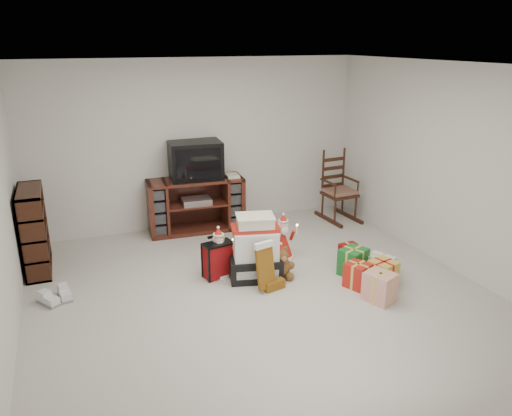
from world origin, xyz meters
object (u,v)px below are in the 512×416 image
(red_suitcase, at_px, (218,260))
(teddy_bear, at_px, (280,264))
(santa_figurine, at_px, (283,241))
(rocking_chair, at_px, (338,195))
(gift_pile, at_px, (255,251))
(gift_cluster, at_px, (367,270))
(sneaker_pair, at_px, (57,297))
(mrs_claus_figurine, at_px, (219,257))
(bookshelf, at_px, (34,232))
(tv_stand, at_px, (196,205))
(crt_television, at_px, (195,160))

(red_suitcase, xyz_separation_m, teddy_bear, (0.69, -0.29, -0.05))
(red_suitcase, xyz_separation_m, santa_figurine, (0.96, 0.23, 0.01))
(rocking_chair, distance_m, santa_figurine, 1.81)
(gift_pile, relative_size, gift_cluster, 0.70)
(teddy_bear, distance_m, gift_cluster, 1.04)
(teddy_bear, distance_m, sneaker_pair, 2.55)
(santa_figurine, distance_m, mrs_claus_figurine, 0.95)
(sneaker_pair, bearing_deg, mrs_claus_figurine, -24.61)
(bookshelf, height_order, gift_pile, bookshelf)
(tv_stand, relative_size, rocking_chair, 1.24)
(santa_figurine, bearing_deg, red_suitcase, -166.44)
(red_suitcase, bearing_deg, gift_cluster, -35.53)
(santa_figurine, bearing_deg, crt_television, 118.38)
(teddy_bear, bearing_deg, red_suitcase, 157.21)
(gift_cluster, height_order, crt_television, crt_television)
(santa_figurine, relative_size, crt_television, 0.77)
(bookshelf, relative_size, sneaker_pair, 2.66)
(gift_cluster, bearing_deg, santa_figurine, 124.38)
(red_suitcase, bearing_deg, rocking_chair, 17.65)
(bookshelf, xyz_separation_m, santa_figurine, (2.99, -0.79, -0.27))
(santa_figurine, bearing_deg, sneaker_pair, -176.94)
(rocking_chair, xyz_separation_m, gift_pile, (-1.99, -1.49, -0.05))
(rocking_chair, relative_size, mrs_claus_figurine, 1.85)
(gift_pile, distance_m, crt_television, 1.98)
(bookshelf, xyz_separation_m, rocking_chair, (4.43, 0.29, -0.11))
(rocking_chair, height_order, gift_pile, rocking_chair)
(bookshelf, xyz_separation_m, gift_cluster, (3.65, -1.76, -0.37))
(red_suitcase, distance_m, crt_television, 1.87)
(rocking_chair, relative_size, crt_television, 1.46)
(rocking_chair, height_order, mrs_claus_figurine, rocking_chair)
(rocking_chair, bearing_deg, santa_figurine, -147.48)
(bookshelf, distance_m, gift_cluster, 4.07)
(red_suitcase, relative_size, gift_cluster, 0.47)
(santa_figurine, distance_m, sneaker_pair, 2.81)
(crt_television, bearing_deg, bookshelf, -159.57)
(rocking_chair, bearing_deg, teddy_bear, -141.31)
(teddy_bear, bearing_deg, gift_cluster, -25.69)
(rocking_chair, xyz_separation_m, sneaker_pair, (-4.24, -1.23, -0.34))
(crt_television, bearing_deg, red_suitcase, -91.97)
(mrs_claus_figurine, height_order, sneaker_pair, mrs_claus_figurine)
(santa_figurine, height_order, mrs_claus_figurine, mrs_claus_figurine)
(teddy_bear, relative_size, gift_cluster, 0.36)
(bookshelf, bearing_deg, mrs_claus_figurine, -25.32)
(red_suitcase, bearing_deg, santa_figurine, 2.50)
(tv_stand, relative_size, gift_cluster, 1.29)
(tv_stand, height_order, red_suitcase, tv_stand)
(santa_figurine, relative_size, sneaker_pair, 1.54)
(crt_television, bearing_deg, santa_figurine, -57.00)
(rocking_chair, xyz_separation_m, mrs_claus_figurine, (-2.38, -1.26, -0.15))
(bookshelf, bearing_deg, teddy_bear, -25.78)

